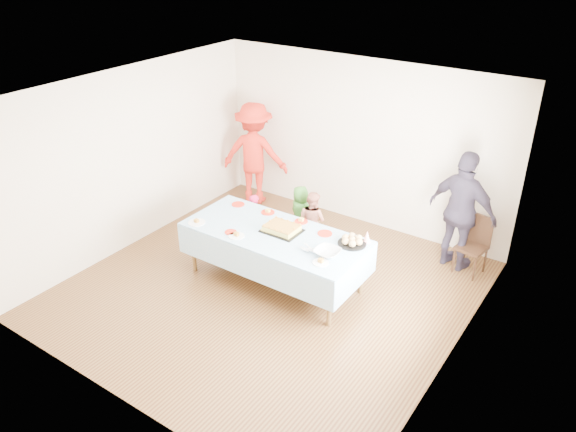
% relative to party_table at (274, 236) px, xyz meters
% --- Properties ---
extents(ground, '(5.00, 5.00, 0.00)m').
position_rel_party_table_xyz_m(ground, '(0.05, -0.20, -0.72)').
color(ground, '#482714').
rests_on(ground, ground).
extents(room_walls, '(5.04, 5.04, 2.72)m').
position_rel_party_table_xyz_m(room_walls, '(0.11, -0.20, 1.05)').
color(room_walls, beige).
rests_on(room_walls, ground).
extents(party_table, '(2.50, 1.10, 0.78)m').
position_rel_party_table_xyz_m(party_table, '(0.00, 0.00, 0.00)').
color(party_table, brown).
rests_on(party_table, ground).
extents(birthday_cake, '(0.51, 0.39, 0.09)m').
position_rel_party_table_xyz_m(birthday_cake, '(0.07, 0.08, 0.10)').
color(birthday_cake, black).
rests_on(birthday_cake, party_table).
extents(rolls_tray, '(0.37, 0.37, 0.11)m').
position_rel_party_table_xyz_m(rolls_tray, '(1.01, 0.31, 0.10)').
color(rolls_tray, black).
rests_on(rolls_tray, party_table).
extents(punch_bowl, '(0.32, 0.32, 0.08)m').
position_rel_party_table_xyz_m(punch_bowl, '(0.88, -0.10, 0.09)').
color(punch_bowl, silver).
rests_on(punch_bowl, party_table).
extents(party_hat, '(0.10, 0.10, 0.17)m').
position_rel_party_table_xyz_m(party_hat, '(1.14, 0.46, 0.14)').
color(party_hat, white).
rests_on(party_hat, party_table).
extents(fork_pile, '(0.24, 0.18, 0.07)m').
position_rel_party_table_xyz_m(fork_pile, '(0.64, -0.15, 0.09)').
color(fork_pile, white).
rests_on(fork_pile, party_table).
extents(plate_red_far_a, '(0.19, 0.19, 0.01)m').
position_rel_party_table_xyz_m(plate_red_far_a, '(-0.92, 0.37, 0.06)').
color(plate_red_far_a, red).
rests_on(plate_red_far_a, party_table).
extents(plate_red_far_b, '(0.20, 0.20, 0.01)m').
position_rel_party_table_xyz_m(plate_red_far_b, '(-0.41, 0.41, 0.06)').
color(plate_red_far_b, red).
rests_on(plate_red_far_b, party_table).
extents(plate_red_far_c, '(0.19, 0.19, 0.01)m').
position_rel_party_table_xyz_m(plate_red_far_c, '(0.13, 0.45, 0.06)').
color(plate_red_far_c, red).
rests_on(plate_red_far_c, party_table).
extents(plate_red_far_d, '(0.20, 0.20, 0.01)m').
position_rel_party_table_xyz_m(plate_red_far_d, '(0.58, 0.34, 0.06)').
color(plate_red_far_d, red).
rests_on(plate_red_far_d, party_table).
extents(plate_red_near, '(0.16, 0.16, 0.01)m').
position_rel_party_table_xyz_m(plate_red_near, '(-0.48, -0.33, 0.06)').
color(plate_red_near, red).
rests_on(plate_red_near, party_table).
extents(plate_white_left, '(0.24, 0.24, 0.01)m').
position_rel_party_table_xyz_m(plate_white_left, '(-1.04, -0.39, 0.06)').
color(plate_white_left, white).
rests_on(plate_white_left, party_table).
extents(plate_white_mid, '(0.21, 0.21, 0.01)m').
position_rel_party_table_xyz_m(plate_white_mid, '(-0.35, -0.37, 0.06)').
color(plate_white_mid, white).
rests_on(plate_white_mid, party_table).
extents(plate_white_right, '(0.20, 0.20, 0.01)m').
position_rel_party_table_xyz_m(plate_white_right, '(0.91, -0.30, 0.06)').
color(plate_white_right, white).
rests_on(plate_white_right, party_table).
extents(dining_chair, '(0.43, 0.43, 0.86)m').
position_rel_party_table_xyz_m(dining_chair, '(2.16, 1.82, -0.25)').
color(dining_chair, black).
rests_on(dining_chair, ground).
extents(toddler_left, '(0.35, 0.28, 0.83)m').
position_rel_party_table_xyz_m(toddler_left, '(-0.86, 0.70, -0.31)').
color(toddler_left, '#C31845').
rests_on(toddler_left, ground).
extents(toddler_mid, '(0.51, 0.42, 0.90)m').
position_rel_party_table_xyz_m(toddler_mid, '(-0.36, 1.19, -0.27)').
color(toddler_mid, '#387B29').
rests_on(toddler_mid, ground).
extents(toddler_right, '(0.50, 0.42, 0.93)m').
position_rel_party_table_xyz_m(toddler_right, '(-0.07, 1.07, -0.26)').
color(toddler_right, '#CA775E').
rests_on(toddler_right, ground).
extents(adult_left, '(1.32, 1.02, 1.80)m').
position_rel_party_table_xyz_m(adult_left, '(-1.79, 1.91, 0.17)').
color(adult_left, red).
rests_on(adult_left, ground).
extents(adult_right, '(1.11, 0.65, 1.77)m').
position_rel_party_table_xyz_m(adult_right, '(1.93, 1.80, 0.16)').
color(adult_right, '#342C3D').
rests_on(adult_right, ground).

